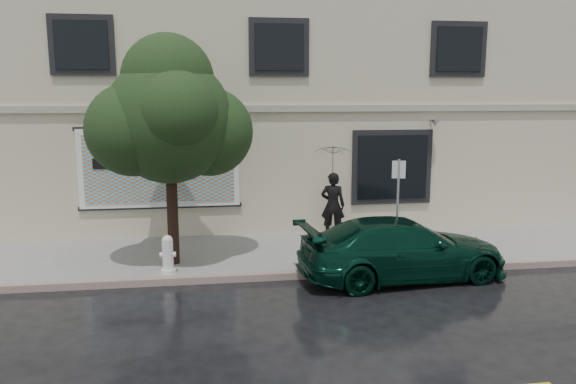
{
  "coord_description": "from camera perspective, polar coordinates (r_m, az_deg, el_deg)",
  "views": [
    {
      "loc": [
        -1.94,
        -10.14,
        4.04
      ],
      "look_at": [
        -0.16,
        2.2,
        1.81
      ],
      "focal_mm": 35.0,
      "sensor_mm": 36.0,
      "label": 1
    }
  ],
  "objects": [
    {
      "name": "ground",
      "position": [
        11.09,
        2.48,
        -11.24
      ],
      "size": [
        90.0,
        90.0,
        0.0
      ],
      "primitive_type": "plane",
      "color": "black",
      "rests_on": "ground"
    },
    {
      "name": "sidewalk",
      "position": [
        14.1,
        0.02,
        -6.19
      ],
      "size": [
        20.0,
        3.5,
        0.15
      ],
      "primitive_type": "cube",
      "color": "#9E9B95",
      "rests_on": "ground"
    },
    {
      "name": "curb",
      "position": [
        12.45,
        1.19,
        -8.43
      ],
      "size": [
        20.0,
        0.18,
        0.16
      ],
      "primitive_type": "cube",
      "color": "slate",
      "rests_on": "ground"
    },
    {
      "name": "building",
      "position": [
        19.24,
        -2.45,
        8.52
      ],
      "size": [
        20.0,
        8.12,
        7.0
      ],
      "color": "#BBB996",
      "rests_on": "ground"
    },
    {
      "name": "billboard",
      "position": [
        15.24,
        -12.9,
        2.39
      ],
      "size": [
        4.3,
        0.16,
        2.2
      ],
      "color": "white",
      "rests_on": "ground"
    },
    {
      "name": "car",
      "position": [
        12.54,
        11.56,
        -5.68
      ],
      "size": [
        4.75,
        2.46,
        1.33
      ],
      "primitive_type": "imported",
      "rotation": [
        0.0,
        0.0,
        1.67
      ],
      "color": "black",
      "rests_on": "ground"
    },
    {
      "name": "pedestrian",
      "position": [
        15.13,
        4.57,
        -1.33
      ],
      "size": [
        0.75,
        0.62,
        1.78
      ],
      "primitive_type": "imported",
      "rotation": [
        0.0,
        0.0,
        2.8
      ],
      "color": "black",
      "rests_on": "sidewalk"
    },
    {
      "name": "umbrella",
      "position": [
        14.92,
        4.64,
        3.55
      ],
      "size": [
        1.42,
        1.42,
        0.81
      ],
      "primitive_type": "imported",
      "rotation": [
        0.0,
        0.0,
        0.37
      ],
      "color": "black",
      "rests_on": "pedestrian"
    },
    {
      "name": "street_tree",
      "position": [
        12.74,
        -11.98,
        7.1
      ],
      "size": [
        2.81,
        2.81,
        4.68
      ],
      "color": "black",
      "rests_on": "sidewalk"
    },
    {
      "name": "fire_hydrant",
      "position": [
        12.52,
        -12.12,
        -6.23
      ],
      "size": [
        0.35,
        0.32,
        0.84
      ],
      "rotation": [
        0.0,
        0.0,
        0.09
      ],
      "color": "silver",
      "rests_on": "sidewalk"
    },
    {
      "name": "sign_pole",
      "position": [
        12.79,
        11.08,
        -0.96
      ],
      "size": [
        0.3,
        0.08,
        2.43
      ],
      "rotation": [
        0.0,
        0.0,
        -0.2
      ],
      "color": "#9EA0A6",
      "rests_on": "sidewalk"
    }
  ]
}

